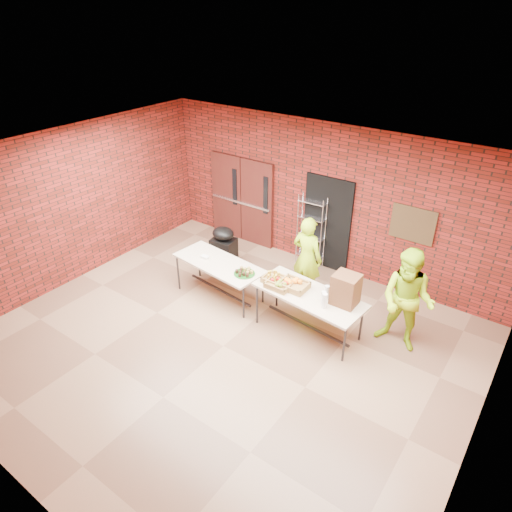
{
  "coord_description": "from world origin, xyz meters",
  "views": [
    {
      "loc": [
        4.05,
        -4.64,
        5.34
      ],
      "look_at": [
        -0.31,
        1.4,
        1.07
      ],
      "focal_mm": 32.0,
      "sensor_mm": 36.0,
      "label": 1
    }
  ],
  "objects_px": {
    "wire_rack": "(311,231)",
    "covered_grill": "(224,247)",
    "table_right": "(309,297)",
    "table_left": "(219,265)",
    "volunteer_man": "(407,301)",
    "coffee_dispenser": "(346,289)",
    "volunteer_woman": "(307,258)"
  },
  "relations": [
    {
      "from": "table_right",
      "to": "coffee_dispenser",
      "type": "xyz_separation_m",
      "value": [
        0.61,
        0.11,
        0.34
      ]
    },
    {
      "from": "wire_rack",
      "to": "covered_grill",
      "type": "distance_m",
      "value": 1.96
    },
    {
      "from": "volunteer_man",
      "to": "table_right",
      "type": "bearing_deg",
      "value": -156.46
    },
    {
      "from": "volunteer_man",
      "to": "volunteer_woman",
      "type": "bearing_deg",
      "value": 171.31
    },
    {
      "from": "volunteer_man",
      "to": "covered_grill",
      "type": "bearing_deg",
      "value": 176.64
    },
    {
      "from": "table_left",
      "to": "covered_grill",
      "type": "bearing_deg",
      "value": 131.29
    },
    {
      "from": "coffee_dispenser",
      "to": "covered_grill",
      "type": "relative_size",
      "value": 0.59
    },
    {
      "from": "covered_grill",
      "to": "volunteer_man",
      "type": "xyz_separation_m",
      "value": [
        4.22,
        -0.34,
        0.47
      ]
    },
    {
      "from": "table_left",
      "to": "covered_grill",
      "type": "relative_size",
      "value": 2.11
    },
    {
      "from": "wire_rack",
      "to": "table_right",
      "type": "distance_m",
      "value": 2.41
    },
    {
      "from": "table_right",
      "to": "volunteer_man",
      "type": "relative_size",
      "value": 1.1
    },
    {
      "from": "table_left",
      "to": "table_right",
      "type": "relative_size",
      "value": 0.96
    },
    {
      "from": "table_right",
      "to": "coffee_dispenser",
      "type": "bearing_deg",
      "value": 16.0
    },
    {
      "from": "coffee_dispenser",
      "to": "volunteer_man",
      "type": "height_order",
      "value": "volunteer_man"
    },
    {
      "from": "covered_grill",
      "to": "volunteer_man",
      "type": "height_order",
      "value": "volunteer_man"
    },
    {
      "from": "volunteer_man",
      "to": "wire_rack",
      "type": "bearing_deg",
      "value": 152.13
    },
    {
      "from": "table_right",
      "to": "volunteer_woman",
      "type": "xyz_separation_m",
      "value": [
        -0.62,
        0.99,
        0.12
      ]
    },
    {
      "from": "coffee_dispenser",
      "to": "volunteer_woman",
      "type": "height_order",
      "value": "volunteer_woman"
    },
    {
      "from": "wire_rack",
      "to": "table_right",
      "type": "height_order",
      "value": "wire_rack"
    },
    {
      "from": "table_left",
      "to": "volunteer_woman",
      "type": "distance_m",
      "value": 1.74
    },
    {
      "from": "covered_grill",
      "to": "volunteer_man",
      "type": "relative_size",
      "value": 0.5
    },
    {
      "from": "volunteer_woman",
      "to": "volunteer_man",
      "type": "height_order",
      "value": "volunteer_man"
    },
    {
      "from": "table_left",
      "to": "wire_rack",
      "type": "bearing_deg",
      "value": 74.43
    },
    {
      "from": "table_left",
      "to": "coffee_dispenser",
      "type": "height_order",
      "value": "coffee_dispenser"
    },
    {
      "from": "table_left",
      "to": "volunteer_man",
      "type": "height_order",
      "value": "volunteer_man"
    },
    {
      "from": "table_right",
      "to": "volunteer_woman",
      "type": "distance_m",
      "value": 1.17
    },
    {
      "from": "wire_rack",
      "to": "table_right",
      "type": "bearing_deg",
      "value": -63.19
    },
    {
      "from": "wire_rack",
      "to": "volunteer_man",
      "type": "distance_m",
      "value": 3.06
    },
    {
      "from": "wire_rack",
      "to": "table_left",
      "type": "bearing_deg",
      "value": -113.81
    },
    {
      "from": "table_left",
      "to": "table_right",
      "type": "distance_m",
      "value": 2.02
    },
    {
      "from": "coffee_dispenser",
      "to": "volunteer_woman",
      "type": "bearing_deg",
      "value": 144.75
    },
    {
      "from": "table_left",
      "to": "table_right",
      "type": "height_order",
      "value": "table_right"
    }
  ]
}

